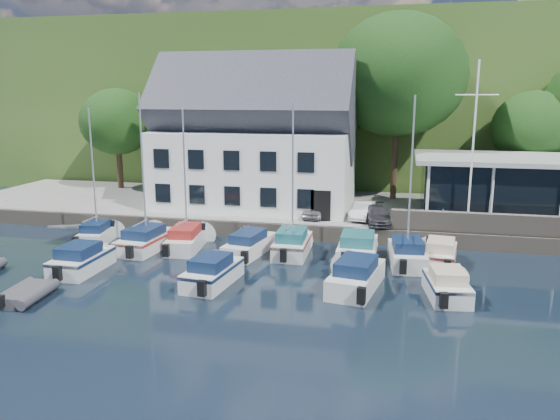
# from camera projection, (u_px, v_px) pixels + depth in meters

# --- Properties ---
(ground) EXTENTS (180.00, 180.00, 0.00)m
(ground) POSITION_uv_depth(u_px,v_px,m) (313.00, 309.00, 23.62)
(ground) COLOR black
(ground) RESTS_ON ground
(quay) EXTENTS (60.00, 13.00, 1.00)m
(quay) POSITION_uv_depth(u_px,v_px,m) (350.00, 213.00, 40.22)
(quay) COLOR gray
(quay) RESTS_ON ground
(quay_face) EXTENTS (60.00, 0.30, 1.00)m
(quay_face) POSITION_uv_depth(u_px,v_px,m) (341.00, 235.00, 34.02)
(quay_face) COLOR #6C6356
(quay_face) RESTS_ON ground
(hillside) EXTENTS (160.00, 75.00, 16.00)m
(hillside) POSITION_uv_depth(u_px,v_px,m) (379.00, 101.00, 81.11)
(hillside) COLOR #2F4B1C
(hillside) RESTS_ON ground
(field_patch) EXTENTS (50.00, 30.00, 0.30)m
(field_patch) POSITION_uv_depth(u_px,v_px,m) (435.00, 47.00, 85.34)
(field_patch) COLOR #536130
(field_patch) RESTS_ON hillside
(harbor_building) EXTENTS (14.40, 8.20, 8.70)m
(harbor_building) POSITION_uv_depth(u_px,v_px,m) (255.00, 146.00, 39.72)
(harbor_building) COLOR white
(harbor_building) RESTS_ON quay
(club_pavilion) EXTENTS (13.20, 7.20, 4.10)m
(club_pavilion) POSITION_uv_depth(u_px,v_px,m) (517.00, 188.00, 35.93)
(club_pavilion) COLOR black
(club_pavilion) RESTS_ON quay
(seawall) EXTENTS (18.00, 0.50, 1.20)m
(seawall) POSITION_uv_depth(u_px,v_px,m) (548.00, 226.00, 31.64)
(seawall) COLOR #6C6356
(seawall) RESTS_ON quay
(gangway) EXTENTS (1.20, 6.00, 1.40)m
(gangway) POSITION_uv_depth(u_px,v_px,m) (86.00, 236.00, 35.69)
(gangway) COLOR silver
(gangway) RESTS_ON ground
(car_silver) EXTENTS (1.50, 3.27, 1.09)m
(car_silver) POSITION_uv_depth(u_px,v_px,m) (315.00, 209.00, 36.57)
(car_silver) COLOR #A6A6AB
(car_silver) RESTS_ON quay
(car_white) EXTENTS (1.78, 3.58, 1.13)m
(car_white) POSITION_uv_depth(u_px,v_px,m) (364.00, 210.00, 36.10)
(car_white) COLOR silver
(car_white) RESTS_ON quay
(car_dgrey) EXTENTS (2.22, 3.97, 1.09)m
(car_dgrey) POSITION_uv_depth(u_px,v_px,m) (378.00, 215.00, 34.85)
(car_dgrey) COLOR #333338
(car_dgrey) RESTS_ON quay
(car_blue) EXTENTS (2.39, 4.04, 1.29)m
(car_blue) POSITION_uv_depth(u_px,v_px,m) (434.00, 213.00, 34.84)
(car_blue) COLOR navy
(car_blue) RESTS_ON quay
(flagpole) EXTENTS (2.42, 0.20, 10.08)m
(flagpole) POSITION_uv_depth(u_px,v_px,m) (473.00, 147.00, 32.55)
(flagpole) COLOR white
(flagpole) RESTS_ON quay
(tree_0) EXTENTS (6.29, 6.29, 8.59)m
(tree_0) POSITION_uv_depth(u_px,v_px,m) (118.00, 139.00, 47.08)
(tree_0) COLOR black
(tree_0) RESTS_ON quay
(tree_1) EXTENTS (8.16, 8.16, 11.16)m
(tree_1) POSITION_uv_depth(u_px,v_px,m) (207.00, 125.00, 45.45)
(tree_1) COLOR black
(tree_1) RESTS_ON quay
(tree_2) EXTENTS (8.29, 8.29, 11.33)m
(tree_2) POSITION_uv_depth(u_px,v_px,m) (316.00, 125.00, 43.33)
(tree_2) COLOR black
(tree_2) RESTS_ON quay
(tree_3) EXTENTS (10.35, 10.35, 14.15)m
(tree_3) POSITION_uv_depth(u_px,v_px,m) (397.00, 108.00, 41.68)
(tree_3) COLOR black
(tree_3) RESTS_ON quay
(tree_4) EXTENTS (6.13, 6.13, 8.38)m
(tree_4) POSITION_uv_depth(u_px,v_px,m) (532.00, 147.00, 40.93)
(tree_4) COLOR black
(tree_4) RESTS_ON quay
(boat_r1_0) EXTENTS (2.48, 5.16, 8.21)m
(boat_r1_0) POSITION_uv_depth(u_px,v_px,m) (93.00, 178.00, 33.35)
(boat_r1_0) COLOR silver
(boat_r1_0) RESTS_ON ground
(boat_r1_1) EXTENTS (2.58, 6.56, 8.85)m
(boat_r1_1) POSITION_uv_depth(u_px,v_px,m) (143.00, 176.00, 31.76)
(boat_r1_1) COLOR silver
(boat_r1_1) RESTS_ON ground
(boat_r1_2) EXTENTS (2.58, 6.58, 8.78)m
(boat_r1_2) POSITION_uv_depth(u_px,v_px,m) (185.00, 176.00, 31.99)
(boat_r1_2) COLOR silver
(boat_r1_2) RESTS_ON ground
(boat_r1_3) EXTENTS (2.81, 6.52, 1.39)m
(boat_r1_3) POSITION_uv_depth(u_px,v_px,m) (249.00, 242.00, 31.66)
(boat_r1_3) COLOR silver
(boat_r1_3) RESTS_ON ground
(boat_r1_4) EXTENTS (2.15, 5.76, 9.28)m
(boat_r1_4) POSITION_uv_depth(u_px,v_px,m) (293.00, 175.00, 30.72)
(boat_r1_4) COLOR silver
(boat_r1_4) RESTS_ON ground
(boat_r1_5) EXTENTS (2.34, 6.05, 1.55)m
(boat_r1_5) POSITION_uv_depth(u_px,v_px,m) (358.00, 246.00, 30.66)
(boat_r1_5) COLOR silver
(boat_r1_5) RESTS_ON ground
(boat_r1_6) EXTENTS (2.50, 5.91, 9.28)m
(boat_r1_6) POSITION_uv_depth(u_px,v_px,m) (411.00, 181.00, 28.78)
(boat_r1_6) COLOR silver
(boat_r1_6) RESTS_ON ground
(boat_r1_7) EXTENTS (2.46, 5.43, 1.41)m
(boat_r1_7) POSITION_uv_depth(u_px,v_px,m) (440.00, 251.00, 29.78)
(boat_r1_7) COLOR silver
(boat_r1_7) RESTS_ON ground
(boat_r2_0) EXTENTS (2.10, 5.50, 1.51)m
(boat_r2_0) POSITION_uv_depth(u_px,v_px,m) (82.00, 257.00, 28.53)
(boat_r2_0) COLOR silver
(boat_r2_0) RESTS_ON ground
(boat_r2_2) EXTENTS (2.52, 5.75, 1.49)m
(boat_r2_2) POSITION_uv_depth(u_px,v_px,m) (213.00, 270.00, 26.59)
(boat_r2_2) COLOR silver
(boat_r2_2) RESTS_ON ground
(boat_r2_3) EXTENTS (3.12, 6.70, 1.56)m
(boat_r2_3) POSITION_uv_depth(u_px,v_px,m) (356.00, 273.00, 25.96)
(boat_r2_3) COLOR silver
(boat_r2_3) RESTS_ON ground
(boat_r2_4) EXTENTS (2.49, 5.00, 1.42)m
(boat_r2_4) POSITION_uv_depth(u_px,v_px,m) (447.00, 283.00, 24.86)
(boat_r2_4) COLOR silver
(boat_r2_4) RESTS_ON ground
(dinghy_1) EXTENTS (2.16, 3.27, 0.72)m
(dinghy_1) POSITION_uv_depth(u_px,v_px,m) (26.00, 292.00, 24.69)
(dinghy_1) COLOR #3B3B40
(dinghy_1) RESTS_ON ground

